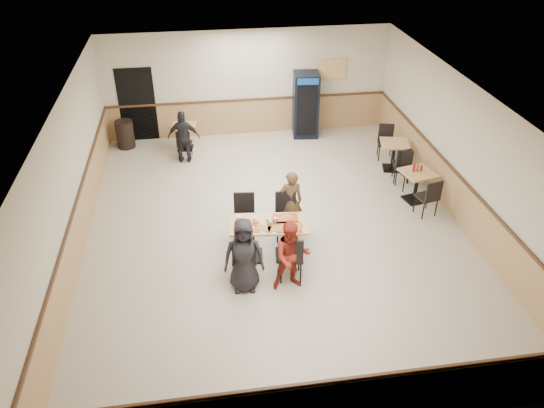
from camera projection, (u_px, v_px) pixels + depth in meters
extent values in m
plane|color=beige|center=(275.00, 228.00, 11.48)|extent=(10.00, 10.00, 0.00)
plane|color=silver|center=(276.00, 96.00, 9.88)|extent=(10.00, 10.00, 0.00)
plane|color=beige|center=(248.00, 83.00, 14.86)|extent=(8.00, 0.00, 8.00)
plane|color=beige|center=(338.00, 357.00, 6.50)|extent=(8.00, 0.00, 8.00)
plane|color=beige|center=(70.00, 182.00, 10.18)|extent=(0.00, 10.00, 10.00)
plane|color=beige|center=(462.00, 153.00, 11.19)|extent=(0.00, 10.00, 10.00)
cube|color=tan|center=(249.00, 117.00, 15.39)|extent=(7.98, 0.03, 1.00)
cube|color=tan|center=(453.00, 194.00, 11.72)|extent=(0.03, 9.98, 1.00)
cube|color=#472B19|center=(248.00, 100.00, 15.09)|extent=(7.98, 0.04, 0.06)
cube|color=black|center=(137.00, 105.00, 14.70)|extent=(1.00, 0.02, 2.10)
cube|color=orange|center=(332.00, 69.00, 14.98)|extent=(0.85, 0.02, 0.60)
cube|color=black|center=(250.00, 256.00, 10.61)|extent=(0.53, 0.53, 0.04)
cylinder|color=black|center=(250.00, 240.00, 10.41)|extent=(0.10, 0.10, 0.73)
cube|color=tan|center=(250.00, 225.00, 10.21)|extent=(0.83, 0.83, 0.04)
cube|color=black|center=(288.00, 255.00, 10.64)|extent=(0.53, 0.53, 0.04)
cylinder|color=black|center=(288.00, 239.00, 10.43)|extent=(0.10, 0.10, 0.73)
cube|color=tan|center=(288.00, 224.00, 10.23)|extent=(0.83, 0.83, 0.04)
imported|color=black|center=(244.00, 255.00, 9.45)|extent=(0.76, 0.53, 1.49)
imported|color=maroon|center=(292.00, 256.00, 9.51)|extent=(0.69, 0.54, 1.40)
imported|color=brown|center=(290.00, 202.00, 11.05)|extent=(0.53, 0.35, 1.42)
imported|color=black|center=(184.00, 137.00, 13.74)|extent=(0.86, 0.44, 1.41)
cube|color=red|center=(247.00, 227.00, 10.08)|extent=(0.52, 0.40, 0.02)
cube|color=red|center=(289.00, 227.00, 10.08)|extent=(0.52, 0.40, 0.02)
cube|color=red|center=(285.00, 219.00, 10.32)|extent=(0.52, 0.40, 0.02)
cylinder|color=white|center=(285.00, 218.00, 10.35)|extent=(0.25, 0.25, 0.01)
cube|color=#C5774C|center=(285.00, 217.00, 10.35)|extent=(0.33, 0.29, 0.02)
cylinder|color=white|center=(294.00, 226.00, 10.13)|extent=(0.25, 0.25, 0.01)
cube|color=#C5774C|center=(294.00, 225.00, 10.13)|extent=(0.33, 0.30, 0.02)
cylinder|color=white|center=(275.00, 229.00, 10.03)|extent=(0.25, 0.25, 0.01)
cube|color=#C5774C|center=(275.00, 229.00, 10.02)|extent=(0.28, 0.19, 0.02)
cylinder|color=white|center=(244.00, 227.00, 10.08)|extent=(0.25, 0.25, 0.01)
cube|color=#C5774C|center=(244.00, 227.00, 10.07)|extent=(0.31, 0.24, 0.02)
cylinder|color=white|center=(264.00, 229.00, 10.04)|extent=(0.25, 0.25, 0.01)
cube|color=#C5774C|center=(264.00, 228.00, 10.03)|extent=(0.33, 0.27, 0.02)
cylinder|color=white|center=(255.00, 220.00, 10.22)|extent=(0.09, 0.09, 0.11)
cylinder|color=white|center=(238.00, 218.00, 10.25)|extent=(0.09, 0.09, 0.11)
cylinder|color=white|center=(241.00, 230.00, 9.94)|extent=(0.09, 0.09, 0.11)
cylinder|color=white|center=(252.00, 230.00, 9.92)|extent=(0.09, 0.09, 0.11)
cylinder|color=silver|center=(276.00, 220.00, 10.18)|extent=(0.07, 0.07, 0.12)
ellipsoid|color=silver|center=(270.00, 221.00, 10.16)|extent=(0.16, 0.16, 0.11)
cube|color=black|center=(414.00, 199.00, 12.44)|extent=(0.54, 0.54, 0.04)
cylinder|color=black|center=(416.00, 186.00, 12.25)|extent=(0.09, 0.09, 0.68)
cube|color=tan|center=(418.00, 173.00, 12.07)|extent=(0.83, 0.83, 0.04)
cube|color=black|center=(391.00, 168.00, 13.74)|extent=(0.54, 0.54, 0.04)
cylinder|color=black|center=(393.00, 156.00, 13.55)|extent=(0.09, 0.09, 0.68)
cube|color=tan|center=(395.00, 144.00, 13.36)|extent=(0.84, 0.84, 0.04)
cylinder|color=#A20B1D|center=(414.00, 167.00, 12.03)|extent=(0.06, 0.06, 0.20)
cylinder|color=#AF5917|center=(418.00, 168.00, 12.05)|extent=(0.06, 0.06, 0.17)
cylinder|color=#A20B1D|center=(421.00, 168.00, 12.07)|extent=(0.05, 0.05, 0.14)
cube|color=black|center=(186.00, 148.00, 14.75)|extent=(0.46, 0.46, 0.04)
cylinder|color=black|center=(185.00, 137.00, 14.57)|extent=(0.08, 0.08, 0.62)
cube|color=tan|center=(184.00, 126.00, 14.40)|extent=(0.71, 0.71, 0.04)
cube|color=black|center=(306.00, 105.00, 15.04)|extent=(0.76, 0.75, 1.85)
cube|color=black|center=(307.00, 111.00, 14.77)|extent=(0.56, 0.08, 1.46)
cube|color=navy|center=(308.00, 82.00, 14.30)|extent=(0.58, 0.08, 0.18)
cylinder|color=black|center=(125.00, 134.00, 14.64)|extent=(0.49, 0.49, 0.77)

